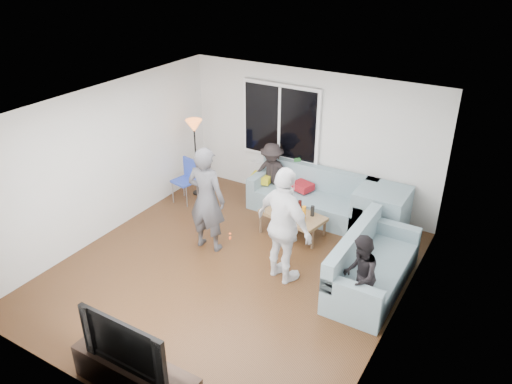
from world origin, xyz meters
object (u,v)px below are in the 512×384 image
Objects in this scene: sofa_back_section at (311,194)px; sofa_right_section at (374,262)px; side_chair at (184,182)px; spectator_back at (272,174)px; floor_lamp at (196,158)px; player_right at (284,226)px; player_left at (207,199)px; coffee_table at (293,224)px; spectator_right at (360,275)px; television at (131,339)px; tv_console at (136,377)px.

sofa_right_section is at bearing -41.07° from sofa_back_section.
spectator_back reaches higher than side_chair.
player_right is (2.84, -1.63, 0.14)m from floor_lamp.
player_left reaches higher than floor_lamp.
side_chair is (-2.38, 0.01, 0.23)m from coffee_table.
spectator_back is (-0.85, 0.03, 0.20)m from sofa_back_section.
spectator_right is 3.10m from television.
spectator_back is at bearing 100.83° from tv_console.
floor_lamp is 1.31× the size of spectator_right.
sofa_right_section is 0.67m from spectator_right.
television is (0.07, -4.77, 0.35)m from sofa_back_section.
side_chair is 4.30m from spectator_right.
sofa_back_section and sofa_right_section have the same top height.
player_right reaches higher than floor_lamp.
player_right reaches higher than coffee_table.
spectator_right is at bearing -51.15° from spectator_back.
spectator_right is at bearing 57.55° from tv_console.
player_left is 3.08m from television.
player_left is at bearing -133.41° from coffee_table.
tv_console is (1.06, -2.89, -0.68)m from player_left.
spectator_right is (1.23, -0.14, -0.32)m from player_right.
coffee_table is at bearing -137.72° from player_left.
spectator_right is at bearing -23.52° from floor_lamp.
spectator_back is 0.78× the size of tv_console.
sofa_right_section is 1.71× the size of television.
television is at bearing -89.12° from sofa_back_section.
coffee_table is (-1.69, 0.71, -0.22)m from sofa_right_section.
television reaches higher than tv_console.
side_chair is at bearing 121.16° from tv_console.
spectator_right is (1.73, -2.16, 0.17)m from sofa_back_section.
sofa_back_section is 0.87m from spectator_back.
side_chair is at bearing 179.72° from coffee_table.
player_right reaches higher than tv_console.
coffee_table is at bearing 90.46° from television.
spectator_back is 4.89m from television.
sofa_right_section is at bearing 1.99° from side_chair.
coffee_table is 0.94× the size of television.
sofa_right_section is at bearing -138.00° from player_right.
television reaches higher than coffee_table.
sofa_right_section is (1.73, -1.51, 0.00)m from sofa_back_section.
sofa_back_section reaches higher than coffee_table.
sofa_back_section is 1.85× the size of spectator_back.
side_chair reaches higher than sofa_right_section.
tv_console is at bearing -47.26° from spectator_right.
player_left is 1.13× the size of tv_console.
sofa_right_section is 1.11× the size of player_left.
floor_lamp is at bearing -10.06° from player_right.
player_right reaches higher than spectator_back.
sofa_back_section reaches higher than tv_console.
television is at bearing -90.03° from spectator_back.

